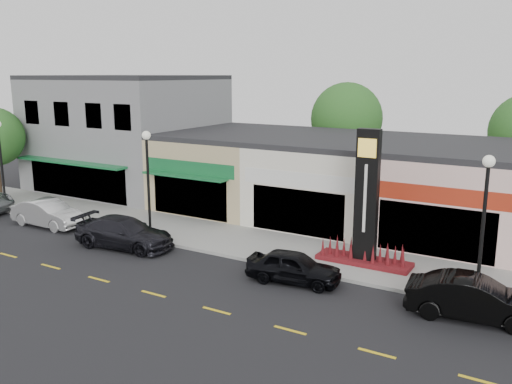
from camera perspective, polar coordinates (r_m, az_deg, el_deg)
ground at (r=22.51m, az=0.25°, el=-9.64°), size 120.00×120.00×0.00m
sidewalk at (r=26.10m, az=5.12°, el=-6.36°), size 52.00×4.30×0.15m
curb at (r=24.20m, az=2.79°, el=-7.86°), size 52.00×0.20×0.15m
building_grey_2story at (r=41.26m, az=-13.43°, el=6.08°), size 12.00×10.95×8.30m
shop_beige at (r=35.60m, az=-2.20°, el=2.61°), size 7.00×10.85×4.80m
shop_cream at (r=32.41m, az=8.27°, el=1.52°), size 7.00×10.01×4.80m
shop_pink_w at (r=30.51m, az=20.49°, el=0.17°), size 7.00×10.01×4.80m
tree_rear_west at (r=40.35m, az=9.50°, el=7.65°), size 5.20×5.20×7.83m
lamp_west_far at (r=37.13m, az=-25.29°, el=3.52°), size 0.44×0.44×5.47m
lamp_west_near at (r=28.09m, az=-11.31°, el=1.97°), size 0.44×0.44×5.47m
lamp_east_near at (r=21.25m, az=22.88°, el=-2.13°), size 0.44×0.44×5.47m
pylon_sign at (r=24.24m, az=11.48°, el=-2.60°), size 4.20×1.30×6.00m
car_white_van at (r=32.56m, az=-21.04°, el=-2.11°), size 1.68×4.59×1.50m
car_dark_sedan at (r=27.55m, az=-13.71°, el=-4.18°), size 2.66×5.37×1.50m
car_black_sedan at (r=22.49m, az=3.99°, el=-7.87°), size 2.07×4.09×1.34m
car_black_conv at (r=20.68m, az=22.01°, el=-10.38°), size 2.16×4.78×1.52m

